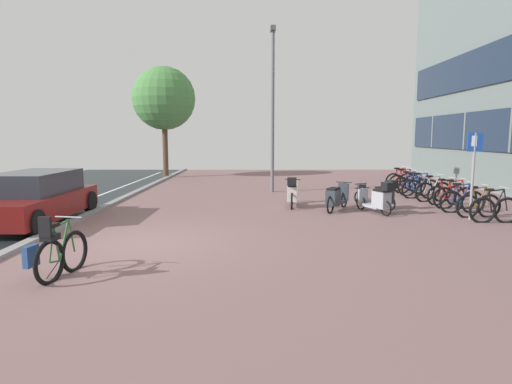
{
  "coord_description": "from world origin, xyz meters",
  "views": [
    {
      "loc": [
        2.42,
        -8.94,
        2.27
      ],
      "look_at": [
        2.37,
        1.35,
        0.92
      ],
      "focal_mm": 30.04,
      "sensor_mm": 36.0,
      "label": 1
    }
  ],
  "objects": [
    {
      "name": "bicycle_rack_05",
      "position": [
        8.59,
        5.8,
        0.35
      ],
      "size": [
        1.37,
        0.48,
        0.99
      ],
      "color": "black",
      "rests_on": "ground"
    },
    {
      "name": "bicycle_rack_10",
      "position": [
        8.66,
        9.48,
        0.35
      ],
      "size": [
        1.36,
        0.48,
        0.99
      ],
      "color": "black",
      "rests_on": "ground"
    },
    {
      "name": "bicycle_rack_03",
      "position": [
        8.66,
        4.33,
        0.35
      ],
      "size": [
        1.39,
        0.48,
        1.0
      ],
      "color": "black",
      "rests_on": "ground"
    },
    {
      "name": "bicycle_rack_08",
      "position": [
        8.55,
        8.01,
        0.34
      ],
      "size": [
        1.33,
        0.48,
        0.95
      ],
      "color": "black",
      "rests_on": "ground"
    },
    {
      "name": "bicycle_rack_06",
      "position": [
        8.43,
        6.54,
        0.36
      ],
      "size": [
        1.42,
        0.48,
        1.02
      ],
      "color": "black",
      "rests_on": "ground"
    },
    {
      "name": "parked_car_near",
      "position": [
        -3.44,
        2.23,
        0.64
      ],
      "size": [
        1.92,
        4.26,
        1.33
      ],
      "color": "maroon",
      "rests_on": "ground"
    },
    {
      "name": "bicycle_rack_04",
      "position": [
        8.71,
        5.07,
        0.33
      ],
      "size": [
        1.34,
        0.48,
        0.95
      ],
      "color": "black",
      "rests_on": "ground"
    },
    {
      "name": "scooter_mid",
      "position": [
        6.0,
        3.44,
        0.44
      ],
      "size": [
        0.88,
        1.57,
        1.0
      ],
      "color": "black",
      "rests_on": "ground"
    },
    {
      "name": "bicycle_rack_07",
      "position": [
        8.5,
        7.27,
        0.34
      ],
      "size": [
        1.34,
        0.48,
        0.96
      ],
      "color": "black",
      "rests_on": "ground"
    },
    {
      "name": "bicycle_rack_01",
      "position": [
        8.64,
        2.86,
        0.34
      ],
      "size": [
        1.32,
        0.48,
        0.96
      ],
      "color": "black",
      "rests_on": "ground"
    },
    {
      "name": "scooter_extra",
      "position": [
        4.86,
        3.95,
        0.4
      ],
      "size": [
        1.0,
        1.61,
        0.85
      ],
      "color": "black",
      "rests_on": "ground"
    },
    {
      "name": "ground",
      "position": [
        1.43,
        0.0,
        -0.02
      ],
      "size": [
        21.0,
        40.0,
        0.13
      ],
      "color": "black"
    },
    {
      "name": "parking_sign",
      "position": [
        8.24,
        2.49,
        1.46
      ],
      "size": [
        0.4,
        0.07,
        2.36
      ],
      "color": "gray",
      "rests_on": "ground"
    },
    {
      "name": "lamp_post",
      "position": [
        3.08,
        8.41,
        3.58
      ],
      "size": [
        0.2,
        0.52,
        6.5
      ],
      "color": "slate",
      "rests_on": "ground"
    },
    {
      "name": "bicycle_rack_00",
      "position": [
        8.69,
        2.13,
        0.34
      ],
      "size": [
        1.35,
        0.48,
        0.98
      ],
      "color": "black",
      "rests_on": "ground"
    },
    {
      "name": "street_tree",
      "position": [
        -2.58,
        14.72,
        4.28
      ],
      "size": [
        3.4,
        3.4,
        6.0
      ],
      "color": "brown",
      "rests_on": "ground"
    },
    {
      "name": "bicycle_foreground",
      "position": [
        -0.77,
        -2.24,
        0.39
      ],
      "size": [
        0.76,
        1.35,
        1.09
      ],
      "color": "black",
      "rests_on": "ground"
    },
    {
      "name": "scooter_far",
      "position": [
        3.58,
        4.66,
        0.46
      ],
      "size": [
        0.55,
        1.87,
        1.02
      ],
      "color": "black",
      "rests_on": "ground"
    },
    {
      "name": "bicycle_rack_09",
      "position": [
        8.61,
        8.74,
        0.35
      ],
      "size": [
        1.41,
        0.48,
        0.99
      ],
      "color": "black",
      "rests_on": "ground"
    },
    {
      "name": "scooter_near",
      "position": [
        6.33,
        4.41,
        0.43
      ],
      "size": [
        1.07,
        1.64,
        0.95
      ],
      "color": "black",
      "rests_on": "ground"
    },
    {
      "name": "bicycle_rack_02",
      "position": [
        8.53,
        3.6,
        0.34
      ],
      "size": [
        1.33,
        0.48,
        0.97
      ],
      "color": "black",
      "rests_on": "ground"
    }
  ]
}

